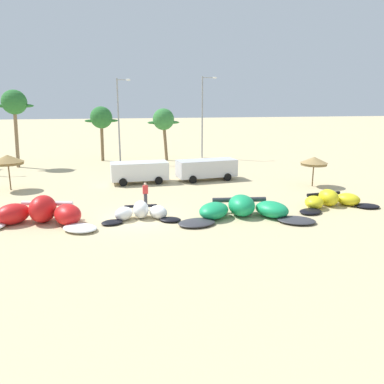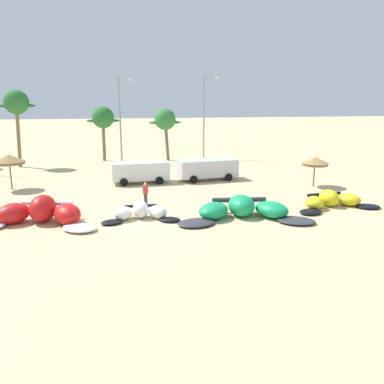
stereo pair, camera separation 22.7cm
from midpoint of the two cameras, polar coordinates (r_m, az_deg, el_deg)
The scene contains 15 objects.
ground_plane at distance 23.96m, azimuth -7.71°, elevation -3.83°, with size 260.00×260.00×0.00m, color #C6B284.
kite_left at distance 24.16m, azimuth -21.37°, elevation -2.99°, with size 7.53×4.47×1.61m.
kite_left_of_center at distance 23.61m, azimuth -7.34°, elevation -3.03°, with size 4.96×2.38×1.08m.
kite_center at distance 23.89m, azimuth 7.80°, elevation -2.62°, with size 8.56×4.47×1.31m.
kite_right_of_center at distance 27.70m, azimuth 20.25°, elevation -1.24°, with size 6.32×3.21×1.13m.
beach_umbrella_near_van at distance 33.95m, azimuth -25.37°, elevation 4.41°, with size 2.47×2.47×2.86m.
beach_umbrella_middle at distance 33.50m, azimuth 17.99°, elevation 4.37°, with size 2.24×2.24×2.49m.
parked_van at distance 34.69m, azimuth 2.31°, elevation 3.57°, with size 5.53×2.70×1.84m.
parked_car_second at distance 33.72m, azimuth -7.68°, elevation 3.16°, with size 4.98×2.41×1.84m.
person_near_kites at distance 26.46m, azimuth -6.67°, elevation -0.28°, with size 0.36×0.24×1.62m.
palm_left at distance 45.01m, azimuth -24.49°, elevation 11.83°, with size 3.83×2.55×8.14m.
palm_left_of_gap at distance 46.73m, azimuth -12.94°, elevation 10.61°, with size 3.82×2.55×6.35m.
palm_center_left at distance 45.88m, azimuth -3.87°, elevation 10.60°, with size 3.78×2.52×6.13m.
lamppost_west_center at distance 44.96m, azimuth -10.34°, elevation 10.95°, with size 1.60×0.24×9.41m.
lamppost_east_center at distance 47.99m, azimuth 2.09°, elevation 11.60°, with size 1.88×0.24×9.83m.
Camera 2 is at (-1.02, -22.87, 7.12)m, focal length 35.92 mm.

